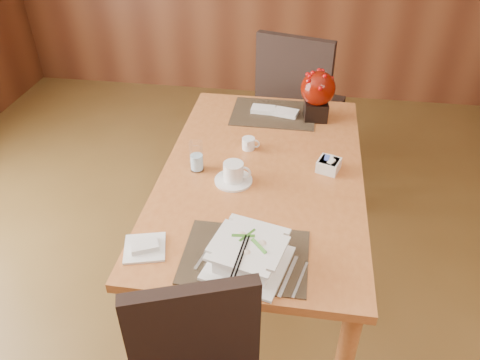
# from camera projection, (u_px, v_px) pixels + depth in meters

# --- Properties ---
(dining_table) EXTENTS (0.90, 1.50, 0.75)m
(dining_table) POSITION_uv_depth(u_px,v_px,m) (262.00, 188.00, 2.18)
(dining_table) COLOR #BE6B34
(dining_table) RESTS_ON ground
(placemat_near) EXTENTS (0.45, 0.33, 0.01)m
(placemat_near) POSITION_uv_depth(u_px,v_px,m) (245.00, 256.00, 1.68)
(placemat_near) COLOR black
(placemat_near) RESTS_ON dining_table
(placemat_far) EXTENTS (0.45, 0.33, 0.01)m
(placemat_far) POSITION_uv_depth(u_px,v_px,m) (273.00, 113.00, 2.56)
(placemat_far) COLOR black
(placemat_far) RESTS_ON dining_table
(soup_setting) EXTENTS (0.32, 0.32, 0.11)m
(soup_setting) POSITION_uv_depth(u_px,v_px,m) (248.00, 255.00, 1.62)
(soup_setting) COLOR white
(soup_setting) RESTS_ON dining_table
(coffee_cup) EXTENTS (0.17, 0.17, 0.09)m
(coffee_cup) POSITION_uv_depth(u_px,v_px,m) (233.00, 174.00, 2.03)
(coffee_cup) COLOR white
(coffee_cup) RESTS_ON dining_table
(water_glass) EXTENTS (0.07, 0.07, 0.14)m
(water_glass) POSITION_uv_depth(u_px,v_px,m) (196.00, 156.00, 2.09)
(water_glass) COLOR white
(water_glass) RESTS_ON dining_table
(creamer_jug) EXTENTS (0.08, 0.08, 0.06)m
(creamer_jug) POSITION_uv_depth(u_px,v_px,m) (248.00, 144.00, 2.26)
(creamer_jug) COLOR white
(creamer_jug) RESTS_ON dining_table
(sugar_caddy) EXTENTS (0.12, 0.12, 0.06)m
(sugar_caddy) POSITION_uv_depth(u_px,v_px,m) (329.00, 165.00, 2.11)
(sugar_caddy) COLOR white
(sugar_caddy) RESTS_ON dining_table
(berry_decor) EXTENTS (0.18, 0.18, 0.27)m
(berry_decor) POSITION_uv_depth(u_px,v_px,m) (318.00, 93.00, 2.43)
(berry_decor) COLOR black
(berry_decor) RESTS_ON dining_table
(napkins_far) EXTENTS (0.27, 0.13, 0.02)m
(napkins_far) POSITION_uv_depth(u_px,v_px,m) (276.00, 111.00, 2.55)
(napkins_far) COLOR white
(napkins_far) RESTS_ON dining_table
(bread_plate) EXTENTS (0.18, 0.18, 0.01)m
(bread_plate) POSITION_uv_depth(u_px,v_px,m) (145.00, 248.00, 1.71)
(bread_plate) COLOR white
(bread_plate) RESTS_ON dining_table
(far_chair) EXTENTS (0.61, 0.61, 1.06)m
(far_chair) POSITION_uv_depth(u_px,v_px,m) (297.00, 101.00, 3.03)
(far_chair) COLOR black
(far_chair) RESTS_ON ground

